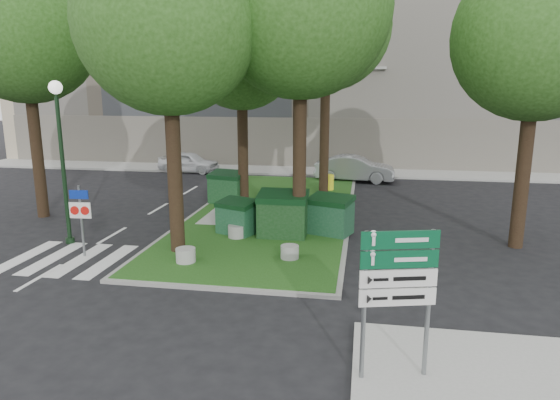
% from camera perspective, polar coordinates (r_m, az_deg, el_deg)
% --- Properties ---
extents(ground, '(120.00, 120.00, 0.00)m').
position_cam_1_polar(ground, '(13.17, -9.28, -9.91)').
color(ground, black).
rests_on(ground, ground).
extents(median_island, '(6.00, 16.00, 0.12)m').
position_cam_1_polar(median_island, '(20.41, -0.73, -1.39)').
color(median_island, '#204D16').
rests_on(median_island, ground).
extents(median_kerb, '(6.30, 16.30, 0.10)m').
position_cam_1_polar(median_kerb, '(20.41, -0.73, -1.42)').
color(median_kerb, gray).
rests_on(median_kerb, ground).
extents(sidewalk_corner, '(5.00, 4.00, 0.12)m').
position_cam_1_polar(sidewalk_corner, '(9.70, 24.05, -19.29)').
color(sidewalk_corner, '#999993').
rests_on(sidewalk_corner, ground).
extents(building_sidewalk, '(42.00, 3.00, 0.12)m').
position_cam_1_polar(building_sidewalk, '(30.65, 1.89, 3.35)').
color(building_sidewalk, '#999993').
rests_on(building_sidewalk, ground).
extents(zebra_crossing, '(5.00, 3.00, 0.01)m').
position_cam_1_polar(zebra_crossing, '(15.95, -20.44, -6.47)').
color(zebra_crossing, silver).
rests_on(zebra_crossing, ground).
extents(apartment_building, '(41.00, 12.00, 16.00)m').
position_cam_1_polar(apartment_building, '(37.81, 3.59, 17.16)').
color(apartment_building, '#C1AD91').
rests_on(apartment_building, ground).
extents(tree_median_near_left, '(5.20, 5.20, 10.53)m').
position_cam_1_polar(tree_median_near_left, '(15.24, -12.40, 21.07)').
color(tree_median_near_left, black).
rests_on(tree_median_near_left, ground).
extents(tree_median_mid, '(4.80, 4.80, 9.99)m').
position_cam_1_polar(tree_median_mid, '(21.22, -4.18, 17.94)').
color(tree_median_mid, black).
rests_on(tree_median_mid, ground).
extents(tree_median_far, '(5.80, 5.80, 11.93)m').
position_cam_1_polar(tree_median_far, '(23.83, 5.62, 20.57)').
color(tree_median_far, black).
rests_on(tree_median_far, ground).
extents(tree_street_left, '(5.40, 5.40, 11.00)m').
position_cam_1_polar(tree_street_left, '(21.68, -27.08, 18.33)').
color(tree_street_left, black).
rests_on(tree_street_left, ground).
extents(tree_street_right, '(5.00, 5.00, 10.06)m').
position_cam_1_polar(tree_street_right, '(17.39, 27.78, 17.77)').
color(tree_street_right, black).
rests_on(tree_street_right, ground).
extents(dumpster_a, '(1.69, 1.34, 1.40)m').
position_cam_1_polar(dumpster_a, '(21.87, -6.02, 1.45)').
color(dumpster_a, '#103C18').
rests_on(dumpster_a, median_island).
extents(dumpster_b, '(1.54, 1.33, 1.20)m').
position_cam_1_polar(dumpster_b, '(17.21, -4.93, -1.92)').
color(dumpster_b, '#134225').
rests_on(dumpster_b, median_island).
extents(dumpster_c, '(1.66, 1.17, 1.54)m').
position_cam_1_polar(dumpster_c, '(16.81, 0.32, -1.65)').
color(dumpster_c, black).
rests_on(dumpster_c, median_island).
extents(dumpster_d, '(1.71, 1.45, 1.35)m').
position_cam_1_polar(dumpster_d, '(17.18, 5.77, -1.73)').
color(dumpster_d, '#123C22').
rests_on(dumpster_d, median_island).
extents(bollard_left, '(0.57, 0.57, 0.40)m').
position_cam_1_polar(bollard_left, '(14.69, -10.73, -6.20)').
color(bollard_left, '#9D9C98').
rests_on(bollard_left, median_island).
extents(bollard_right, '(0.54, 0.54, 0.38)m').
position_cam_1_polar(bollard_right, '(14.74, 1.12, -5.95)').
color(bollard_right, gray).
rests_on(bollard_right, median_island).
extents(bollard_mid, '(0.58, 0.58, 0.41)m').
position_cam_1_polar(bollard_mid, '(16.82, -4.97, -3.58)').
color(bollard_mid, gray).
rests_on(bollard_mid, median_island).
extents(litter_bin, '(0.43, 0.43, 0.75)m').
position_cam_1_polar(litter_bin, '(24.66, 5.66, 2.04)').
color(litter_bin, yellow).
rests_on(litter_bin, median_island).
extents(street_lamp, '(0.42, 0.42, 5.25)m').
position_cam_1_polar(street_lamp, '(17.36, -23.77, 5.93)').
color(street_lamp, black).
rests_on(street_lamp, ground).
extents(traffic_sign_pole, '(0.66, 0.09, 2.20)m').
position_cam_1_polar(traffic_sign_pole, '(16.07, -21.82, -1.22)').
color(traffic_sign_pole, slate).
rests_on(traffic_sign_pole, ground).
extents(directional_sign, '(1.28, 0.38, 2.63)m').
position_cam_1_polar(directional_sign, '(8.65, 13.30, -9.03)').
color(directional_sign, slate).
rests_on(directional_sign, sidewalk_corner).
extents(car_white, '(3.85, 1.90, 1.26)m').
position_cam_1_polar(car_white, '(30.93, -10.39, 4.30)').
color(car_white, white).
rests_on(car_white, ground).
extents(car_silver, '(4.41, 1.83, 1.42)m').
position_cam_1_polar(car_silver, '(27.71, 8.53, 3.58)').
color(car_silver, '#A0A3A8').
rests_on(car_silver, ground).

